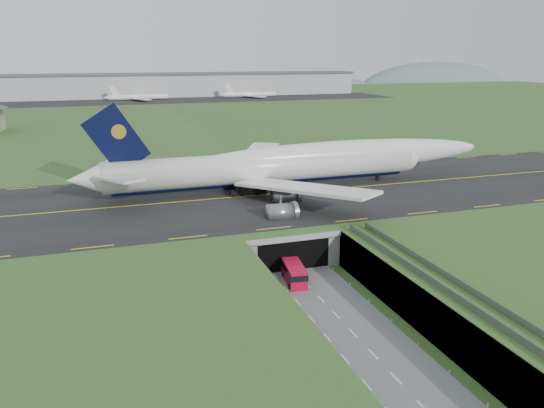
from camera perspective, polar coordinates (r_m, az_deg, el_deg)
name	(u,v)px	position (r m, az deg, el deg)	size (l,w,h in m)	color
ground	(313,292)	(78.67, 4.41, -9.38)	(900.00, 900.00, 0.00)	#344F1F
airfield_deck	(313,273)	(77.44, 4.45, -7.37)	(800.00, 800.00, 6.00)	gray
trench_road	(334,314)	(72.49, 6.73, -11.67)	(12.00, 75.00, 0.20)	slate
taxiway	(250,196)	(105.98, -2.38, 0.84)	(800.00, 44.00, 0.18)	black
tunnel_portal	(276,235)	(91.90, 0.45, -3.30)	(17.00, 22.30, 6.00)	gray
guideway	(464,304)	(66.77, 19.93, -10.09)	(3.00, 53.00, 7.05)	#A8A8A3
jumbo_jet	(296,164)	(111.65, 2.56, 4.34)	(90.83, 59.17, 19.57)	white
shuttle_tram	(294,273)	(80.64, 2.42, -7.47)	(3.53, 7.25, 2.86)	red
cargo_terminal	(138,85)	(366.51, -14.25, 12.28)	(320.00, 67.00, 15.60)	#B2B2B2
distant_hills	(199,96)	(505.43, -7.87, 11.40)	(700.00, 91.00, 60.00)	slate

